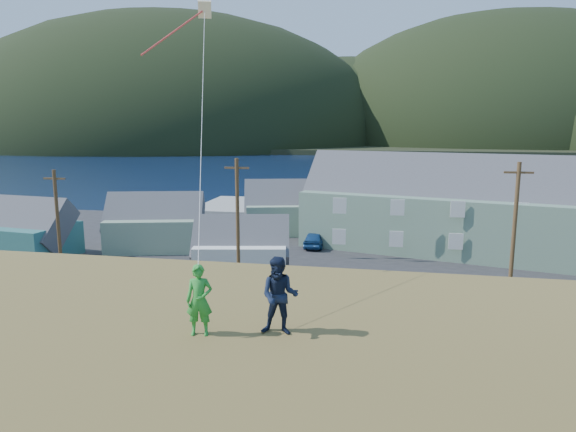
{
  "coord_description": "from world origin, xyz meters",
  "views": [
    {
      "loc": [
        6.42,
        -29.35,
        12.02
      ],
      "look_at": [
        3.04,
        -11.76,
        8.8
      ],
      "focal_mm": 32.0,
      "sensor_mm": 36.0,
      "label": 1
    }
  ],
  "objects_px": {
    "shed_white": "(242,249)",
    "kite_flyer_green": "(199,300)",
    "shed_teal": "(24,231)",
    "shed_palegreen_near": "(155,224)",
    "lodge": "(473,208)",
    "kite_flyer_navy": "(280,296)",
    "wharf": "(294,208)",
    "shed_palegreen_far": "(293,208)"
  },
  "relations": [
    {
      "from": "shed_teal",
      "to": "shed_palegreen_far",
      "type": "bearing_deg",
      "value": 42.11
    },
    {
      "from": "shed_white",
      "to": "kite_flyer_green",
      "type": "xyz_separation_m",
      "value": [
        6.88,
        -27.17,
        5.73
      ]
    },
    {
      "from": "lodge",
      "to": "shed_palegreen_near",
      "type": "distance_m",
      "value": 30.11
    },
    {
      "from": "kite_flyer_navy",
      "to": "shed_white",
      "type": "bearing_deg",
      "value": 105.28
    },
    {
      "from": "lodge",
      "to": "shed_palegreen_near",
      "type": "bearing_deg",
      "value": -158.57
    },
    {
      "from": "shed_palegreen_far",
      "to": "kite_flyer_navy",
      "type": "height_order",
      "value": "kite_flyer_navy"
    },
    {
      "from": "wharf",
      "to": "shed_palegreen_near",
      "type": "height_order",
      "value": "shed_palegreen_near"
    },
    {
      "from": "shed_white",
      "to": "kite_flyer_green",
      "type": "height_order",
      "value": "kite_flyer_green"
    },
    {
      "from": "shed_palegreen_far",
      "to": "kite_flyer_navy",
      "type": "relative_size",
      "value": 6.48
    },
    {
      "from": "shed_palegreen_near",
      "to": "shed_palegreen_far",
      "type": "relative_size",
      "value": 0.87
    },
    {
      "from": "wharf",
      "to": "shed_white",
      "type": "relative_size",
      "value": 3.14
    },
    {
      "from": "lodge",
      "to": "kite_flyer_navy",
      "type": "xyz_separation_m",
      "value": [
        -10.36,
        -38.23,
        3.79
      ]
    },
    {
      "from": "wharf",
      "to": "shed_palegreen_near",
      "type": "xyz_separation_m",
      "value": [
        -9.32,
        -24.11,
        2.07
      ]
    },
    {
      "from": "wharf",
      "to": "shed_palegreen_far",
      "type": "bearing_deg",
      "value": -80.41
    },
    {
      "from": "shed_white",
      "to": "shed_palegreen_near",
      "type": "bearing_deg",
      "value": 134.45
    },
    {
      "from": "shed_palegreen_far",
      "to": "kite_flyer_navy",
      "type": "distance_m",
      "value": 45.36
    },
    {
      "from": "shed_palegreen_near",
      "to": "kite_flyer_navy",
      "type": "relative_size",
      "value": 5.62
    },
    {
      "from": "wharf",
      "to": "kite_flyer_navy",
      "type": "bearing_deg",
      "value": -80.17
    },
    {
      "from": "wharf",
      "to": "lodge",
      "type": "relative_size",
      "value": 0.79
    },
    {
      "from": "shed_palegreen_far",
      "to": "kite_flyer_navy",
      "type": "xyz_separation_m",
      "value": [
        7.75,
        -44.37,
        5.35
      ]
    },
    {
      "from": "wharf",
      "to": "lodge",
      "type": "height_order",
      "value": "lodge"
    },
    {
      "from": "shed_palegreen_near",
      "to": "kite_flyer_navy",
      "type": "bearing_deg",
      "value": -74.6
    },
    {
      "from": "shed_palegreen_near",
      "to": "shed_palegreen_far",
      "type": "height_order",
      "value": "shed_palegreen_far"
    },
    {
      "from": "shed_palegreen_near",
      "to": "kite_flyer_green",
      "type": "distance_m",
      "value": 39.2
    },
    {
      "from": "kite_flyer_green",
      "to": "wharf",
      "type": "bearing_deg",
      "value": 87.08
    },
    {
      "from": "kite_flyer_navy",
      "to": "shed_palegreen_far",
      "type": "bearing_deg",
      "value": 97.23
    },
    {
      "from": "wharf",
      "to": "kite_flyer_green",
      "type": "height_order",
      "value": "kite_flyer_green"
    },
    {
      "from": "kite_flyer_green",
      "to": "kite_flyer_navy",
      "type": "xyz_separation_m",
      "value": [
        1.8,
        0.4,
        0.08
      ]
    },
    {
      "from": "shed_white",
      "to": "kite_flyer_green",
      "type": "bearing_deg",
      "value": -86.73
    },
    {
      "from": "shed_palegreen_near",
      "to": "shed_palegreen_far",
      "type": "distance_m",
      "value": 15.49
    },
    {
      "from": "kite_flyer_green",
      "to": "shed_palegreen_far",
      "type": "bearing_deg",
      "value": 86.59
    },
    {
      "from": "lodge",
      "to": "shed_palegreen_far",
      "type": "height_order",
      "value": "lodge"
    },
    {
      "from": "shed_white",
      "to": "shed_palegreen_far",
      "type": "relative_size",
      "value": 0.7
    },
    {
      "from": "lodge",
      "to": "shed_white",
      "type": "relative_size",
      "value": 3.99
    },
    {
      "from": "shed_teal",
      "to": "kite_flyer_green",
      "type": "xyz_separation_m",
      "value": [
        27.85,
        -29.32,
        5.52
      ]
    },
    {
      "from": "shed_teal",
      "to": "shed_white",
      "type": "relative_size",
      "value": 1.11
    },
    {
      "from": "kite_flyer_navy",
      "to": "kite_flyer_green",
      "type": "bearing_deg",
      "value": -170.15
    },
    {
      "from": "lodge",
      "to": "shed_teal",
      "type": "height_order",
      "value": "lodge"
    },
    {
      "from": "shed_palegreen_near",
      "to": "shed_white",
      "type": "bearing_deg",
      "value": -48.82
    },
    {
      "from": "wharf",
      "to": "shed_white",
      "type": "bearing_deg",
      "value": -87.41
    },
    {
      "from": "wharf",
      "to": "lodge",
      "type": "distance_m",
      "value": 28.92
    },
    {
      "from": "lodge",
      "to": "shed_palegreen_near",
      "type": "height_order",
      "value": "lodge"
    }
  ]
}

